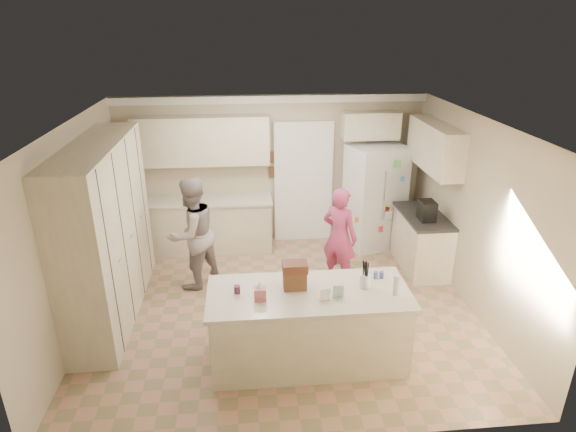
{
  "coord_description": "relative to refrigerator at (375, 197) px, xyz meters",
  "views": [
    {
      "loc": [
        -0.47,
        -5.7,
        3.77
      ],
      "look_at": [
        0.1,
        0.35,
        1.25
      ],
      "focal_mm": 30.0,
      "sensor_mm": 36.0,
      "label": 1
    }
  ],
  "objects": [
    {
      "name": "island_top",
      "position": [
        -1.55,
        -3.0,
        0.0
      ],
      "size": [
        2.28,
        0.96,
        0.05
      ],
      "primitive_type": "cube",
      "color": "beige",
      "rests_on": "island_base"
    },
    {
      "name": "refrigerator",
      "position": [
        0.0,
        0.0,
        0.0
      ],
      "size": [
        1.07,
        0.95,
        1.8
      ],
      "primitive_type": "cube",
      "rotation": [
        0.0,
        0.0,
        0.32
      ],
      "color": "white",
      "rests_on": "floor"
    },
    {
      "name": "jam_jar",
      "position": [
        -2.35,
        -2.95,
        0.07
      ],
      "size": [
        0.07,
        0.07,
        0.09
      ],
      "primitive_type": "cylinder",
      "color": "#59263F",
      "rests_on": "island_top"
    },
    {
      "name": "fridge_magnets",
      "position": [
        0.0,
        -0.36,
        0.0
      ],
      "size": [
        0.76,
        0.02,
        1.44
      ],
      "primitive_type": null,
      "color": "tan",
      "rests_on": "refrigerator"
    },
    {
      "name": "island_base",
      "position": [
        -1.55,
        -3.0,
        -0.46
      ],
      "size": [
        2.2,
        0.9,
        0.88
      ],
      "primitive_type": "cube",
      "color": "beige",
      "rests_on": "floor"
    },
    {
      "name": "pantry_bank",
      "position": [
        -4.05,
        -1.7,
        0.28
      ],
      "size": [
        0.6,
        2.6,
        2.35
      ],
      "primitive_type": "cube",
      "color": "beige",
      "rests_on": "floor"
    },
    {
      "name": "wall_frame_lower",
      "position": [
        -1.73,
        0.37,
        0.38
      ],
      "size": [
        0.15,
        0.02,
        0.2
      ],
      "primitive_type": "cube",
      "color": "brown",
      "rests_on": "wall_back"
    },
    {
      "name": "wall_frame_upper",
      "position": [
        -1.73,
        0.37,
        0.65
      ],
      "size": [
        0.15,
        0.02,
        0.2
      ],
      "primitive_type": "cube",
      "color": "brown",
      "rests_on": "wall_back"
    },
    {
      "name": "wall_right",
      "position": [
        0.86,
        -1.9,
        0.4
      ],
      "size": [
        0.02,
        4.6,
        2.6
      ],
      "primitive_type": "cube",
      "color": "#C2B394",
      "rests_on": "ground"
    },
    {
      "name": "dollhouse_roof",
      "position": [
        -1.7,
        -2.9,
        0.3
      ],
      "size": [
        0.28,
        0.2,
        0.1
      ],
      "primitive_type": "cube",
      "color": "#592D1E",
      "rests_on": "dollhouse_body"
    },
    {
      "name": "greeting_card_b",
      "position": [
        -1.25,
        -3.15,
        0.11
      ],
      "size": [
        0.12,
        0.05,
        0.16
      ],
      "primitive_type": "cube",
      "rotation": [
        0.15,
        0.0,
        -0.1
      ],
      "color": "silver",
      "rests_on": "island_top"
    },
    {
      "name": "doorway_opening",
      "position": [
        -1.2,
        0.38,
        0.15
      ],
      "size": [
        0.9,
        0.06,
        2.1
      ],
      "primitive_type": "cube",
      "color": "black",
      "rests_on": "floor"
    },
    {
      "name": "fridge_seam",
      "position": [
        0.0,
        -0.35,
        0.0
      ],
      "size": [
        0.02,
        0.02,
        1.78
      ],
      "primitive_type": "cube",
      "color": "gray",
      "rests_on": "refrigerator"
    },
    {
      "name": "doorway_casing",
      "position": [
        -1.2,
        0.34,
        0.15
      ],
      "size": [
        1.02,
        0.03,
        2.22
      ],
      "primitive_type": "cube",
      "color": "white",
      "rests_on": "floor"
    },
    {
      "name": "floor",
      "position": [
        -1.75,
        -1.9,
        -0.91
      ],
      "size": [
        5.2,
        4.6,
        0.02
      ],
      "primitive_type": "cube",
      "color": "tan",
      "rests_on": "ground"
    },
    {
      "name": "shaker_salt",
      "position": [
        -0.73,
        -2.78,
        0.07
      ],
      "size": [
        0.05,
        0.05,
        0.09
      ],
      "primitive_type": "cylinder",
      "color": "#424C92",
      "rests_on": "island_top"
    },
    {
      "name": "tissue_plume",
      "position": [
        -2.1,
        -3.1,
        0.2
      ],
      "size": [
        0.08,
        0.08,
        0.08
      ],
      "primitive_type": "cone",
      "color": "white",
      "rests_on": "tissue_box"
    },
    {
      "name": "back_countertop",
      "position": [
        -2.9,
        0.09,
        0.0
      ],
      "size": [
        2.24,
        0.63,
        0.04
      ],
      "primitive_type": "cube",
      "color": "beige",
      "rests_on": "back_base_cab"
    },
    {
      "name": "teen_boy",
      "position": [
        -3.01,
        -1.12,
        -0.05
      ],
      "size": [
        1.04,
        1.03,
        1.69
      ],
      "primitive_type": "imported",
      "rotation": [
        0.0,
        0.0,
        3.9
      ],
      "color": "#9C9894",
      "rests_on": "floor"
    },
    {
      "name": "right_base_cab",
      "position": [
        0.55,
        -0.9,
        -0.46
      ],
      "size": [
        0.6,
        1.2,
        0.88
      ],
      "primitive_type": "cube",
      "color": "beige",
      "rests_on": "floor"
    },
    {
      "name": "fridge_handle_l",
      "position": [
        -0.05,
        -0.37,
        0.15
      ],
      "size": [
        0.02,
        0.02,
        0.85
      ],
      "primitive_type": "cylinder",
      "color": "silver",
      "rests_on": "refrigerator"
    },
    {
      "name": "right_upper_cab",
      "position": [
        0.68,
        -0.7,
        1.05
      ],
      "size": [
        0.35,
        1.5,
        0.7
      ],
      "primitive_type": "cube",
      "color": "beige",
      "rests_on": "wall_right"
    },
    {
      "name": "ceiling",
      "position": [
        -1.75,
        -1.9,
        1.71
      ],
      "size": [
        5.2,
        4.6,
        0.02
      ],
      "primitive_type": "cube",
      "color": "white",
      "rests_on": "wall_back"
    },
    {
      "name": "shaker_pepper",
      "position": [
        -0.66,
        -2.78,
        0.07
      ],
      "size": [
        0.05,
        0.05,
        0.09
      ],
      "primitive_type": "cylinder",
      "color": "#424C92",
      "rests_on": "island_top"
    },
    {
      "name": "over_fridge_cab",
      "position": [
        -0.1,
        0.22,
        1.2
      ],
      "size": [
        0.95,
        0.35,
        0.45
      ],
      "primitive_type": "cube",
      "color": "beige",
      "rests_on": "wall_back"
    },
    {
      "name": "fridge_dispenser",
      "position": [
        -0.22,
        -0.37,
        0.25
      ],
      "size": [
        0.22,
        0.03,
        0.35
      ],
      "primitive_type": "cube",
      "color": "black",
      "rests_on": "refrigerator"
    },
    {
      "name": "crown_back",
      "position": [
        -1.75,
        0.36,
        1.63
      ],
      "size": [
        5.2,
        0.08,
        0.12
      ],
      "primitive_type": "cube",
      "color": "white",
      "rests_on": "wall_back"
    },
    {
      "name": "tissue_box",
      "position": [
        -2.1,
        -3.1,
        0.1
      ],
      "size": [
        0.13,
        0.13,
        0.14
      ],
      "primitive_type": "cube",
      "color": "#D36B72",
      "rests_on": "island_top"
    },
    {
      "name": "utensil_crock",
      "position": [
        -0.9,
        -2.95,
        0.1
      ],
      "size": [
        0.13,
        0.13,
        0.15
      ],
      "primitive_type": "cylinder",
      "color": "white",
      "rests_on": "island_top"
    },
    {
      "name": "coffee_maker",
      "position": [
        0.5,
        -1.1,
        0.17
      ],
      "size": [
        0.22,
        0.28,
        0.3
      ],
      "primitive_type": "cube",
      "color": "black",
      "rests_on": "right_countertop"
    },
    {
      "name": "fridge_handle_r",
      "position": [
        0.05,
        -0.37,
        0.15
      ],
      "size": [
        0.02,
        0.02,
        0.85
      ],
      "primitive_type": "cylinder",
      "color": "silver",
      "rests_on": "refrigerator"
    },
    {
      "name": "wall_left",
      "position": [
        -4.36,
        -1.9,
        0.4
      ],
      "size": [
        0.02,
        4.6,
        2.6
      ],
      "primitive_type": "cube",
      "color": "#C2B394",
      "rests_on": "ground"
    },
    {
      "name": "back_upper_cab",
      "position": [
        -2.9,
        0.22,
        1.0
      ],
      "size": [
        2.2,
        0.35,
        0.8
      ],
      "primitive_type": "cube",
      "color": "beige",
      "rests_on": "wall_back"
    },
    {
      "name": "wall_back",
      "position": [
        -1.75,
        0.41,
        0.4
      ],
      "size": [
        5.2,
        0.02,
        2.6
      ],
      "primitive_type": "cube",
      "color": "#C2B394",
      "rests_on": "ground"
    },
    {
      "name": "back_base_cab",
      "position": [
        -2.9,
        0.1,
        -0.46
      ],
      "size": [
        2.2,
        0.6,
        0.88
      ],
      "primitive_type": "cube",
      "color": "beige",
      "rests_on": "floor"
    },
    {
      "name": "wall_front",
      "position": [
        -1.75,
        -4.21,
        0.4
      ],
      "size": [
        5.2,
        0.02,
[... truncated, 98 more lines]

